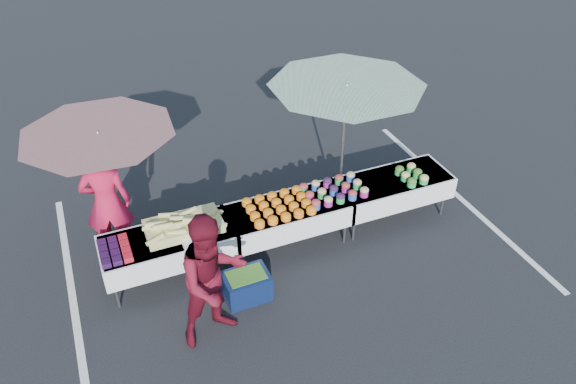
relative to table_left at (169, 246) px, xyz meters
name	(u,v)px	position (x,y,z in m)	size (l,w,h in m)	color
ground	(288,244)	(1.80, 0.00, -0.58)	(80.00, 80.00, 0.00)	black
stripe_left	(73,304)	(-1.40, 0.00, -0.58)	(0.10, 5.00, 0.00)	silver
stripe_right	(458,196)	(5.00, 0.00, -0.58)	(0.10, 5.00, 0.00)	silver
table_left	(169,246)	(0.00, 0.00, 0.00)	(1.86, 0.81, 0.75)	white
table_center	(288,215)	(1.80, 0.00, 0.00)	(1.86, 0.81, 0.75)	white
table_right	(392,187)	(3.60, 0.00, 0.00)	(1.86, 0.81, 0.75)	white
berry_punnets	(115,251)	(-0.71, -0.06, 0.21)	(0.40, 0.54, 0.08)	black
corn_pile	(184,225)	(0.26, 0.04, 0.26)	(1.16, 0.57, 0.26)	#CECB69
plastic_bags	(194,243)	(0.30, -0.30, 0.19)	(0.30, 0.25, 0.05)	white
carrot_bowls	(279,206)	(1.65, -0.01, 0.22)	(0.95, 0.69, 0.11)	orange
potato_cups	(334,190)	(2.55, 0.00, 0.25)	(0.94, 0.58, 0.16)	blue
bean_baskets	(412,175)	(3.86, -0.10, 0.24)	(0.36, 0.50, 0.15)	green
vendor	(107,203)	(-0.66, 0.82, 0.36)	(0.69, 0.45, 1.89)	#C0153D
customer	(213,279)	(0.30, -1.22, 0.36)	(0.91, 0.71, 1.88)	maroon
umbrella_left	(100,144)	(-0.57, 0.80, 1.34)	(2.63, 2.63, 2.12)	black
umbrella_right	(346,97)	(2.87, 0.40, 1.54)	(2.98, 2.98, 2.34)	black
storage_bin	(247,285)	(0.86, -0.79, -0.37)	(0.63, 0.46, 0.41)	#0C1940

